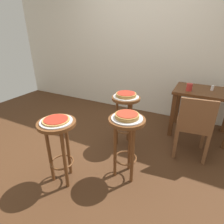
{
  "coord_description": "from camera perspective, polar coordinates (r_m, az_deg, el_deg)",
  "views": [
    {
      "loc": [
        1.13,
        -1.83,
        1.57
      ],
      "look_at": [
        0.22,
        -0.06,
        0.67
      ],
      "focal_mm": 29.43,
      "sensor_mm": 36.0,
      "label": 1
    }
  ],
  "objects": [
    {
      "name": "serving_plate_leftside",
      "position": [
        2.46,
        4.39,
        4.8
      ],
      "size": [
        0.34,
        0.34,
        0.01
      ],
      "primitive_type": "cylinder",
      "color": "silver",
      "rests_on": "stool_leftside"
    },
    {
      "name": "dining_table",
      "position": [
        3.11,
        26.63,
        3.64
      ],
      "size": [
        0.86,
        0.62,
        0.74
      ],
      "color": "#5B3319",
      "rests_on": "ground_plane"
    },
    {
      "name": "serving_plate_middle",
      "position": [
        1.86,
        4.67,
        -1.9
      ],
      "size": [
        0.32,
        0.32,
        0.01
      ],
      "primitive_type": "cylinder",
      "color": "silver",
      "rests_on": "stool_middle"
    },
    {
      "name": "pizza_foreground",
      "position": [
        1.87,
        -17.0,
        -2.36
      ],
      "size": [
        0.26,
        0.26,
        0.02
      ],
      "color": "tan",
      "rests_on": "serving_plate_foreground"
    },
    {
      "name": "wooden_chair",
      "position": [
        2.53,
        24.04,
        -3.72
      ],
      "size": [
        0.45,
        0.45,
        0.85
      ],
      "color": "brown",
      "rests_on": "ground_plane"
    },
    {
      "name": "cup_near_edge",
      "position": [
        2.92,
        22.9,
        7.14
      ],
      "size": [
        0.08,
        0.08,
        0.11
      ],
      "primitive_type": "cylinder",
      "color": "red",
      "rests_on": "dining_table"
    },
    {
      "name": "stool_leftside",
      "position": [
        2.54,
        4.24,
        0.48
      ],
      "size": [
        0.38,
        0.38,
        0.74
      ],
      "color": "brown",
      "rests_on": "ground_plane"
    },
    {
      "name": "pizza_middle",
      "position": [
        1.85,
        4.7,
        -1.11
      ],
      "size": [
        0.25,
        0.25,
        0.05
      ],
      "color": "#B78442",
      "rests_on": "serving_plate_middle"
    },
    {
      "name": "serving_plate_foreground",
      "position": [
        1.88,
        -16.94,
        -2.79
      ],
      "size": [
        0.32,
        0.32,
        0.01
      ],
      "primitive_type": "cylinder",
      "color": "silver",
      "rests_on": "stool_foreground"
    },
    {
      "name": "stool_foreground",
      "position": [
        1.97,
        -16.22,
        -8.04
      ],
      "size": [
        0.38,
        0.38,
        0.74
      ],
      "color": "brown",
      "rests_on": "ground_plane"
    },
    {
      "name": "ground_plane",
      "position": [
        2.66,
        -3.63,
        -11.73
      ],
      "size": [
        6.0,
        6.0,
        0.0
      ],
      "primitive_type": "plane",
      "color": "#4C2D19"
    },
    {
      "name": "pizza_leftside",
      "position": [
        2.45,
        4.41,
        5.42
      ],
      "size": [
        0.27,
        0.27,
        0.05
      ],
      "color": "#B78442",
      "rests_on": "serving_plate_leftside"
    },
    {
      "name": "stool_middle",
      "position": [
        1.96,
        4.47,
        -7.21
      ],
      "size": [
        0.38,
        0.38,
        0.74
      ],
      "color": "brown",
      "rests_on": "ground_plane"
    },
    {
      "name": "condiment_shaker",
      "position": [
        3.09,
        28.73,
        6.59
      ],
      "size": [
        0.04,
        0.04,
        0.07
      ],
      "primitive_type": "cylinder",
      "color": "white",
      "rests_on": "dining_table"
    },
    {
      "name": "back_wall",
      "position": [
        3.66,
        10.14,
        23.02
      ],
      "size": [
        6.0,
        0.1,
        3.0
      ],
      "primitive_type": "cube",
      "color": "silver",
      "rests_on": "ground_plane"
    }
  ]
}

